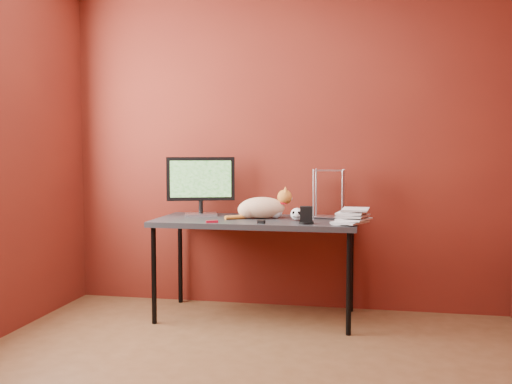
% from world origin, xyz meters
% --- Properties ---
extents(room, '(3.52, 3.52, 2.61)m').
position_xyz_m(room, '(0.00, 0.00, 1.45)').
color(room, brown).
rests_on(room, ground).
extents(desk, '(1.50, 0.70, 0.75)m').
position_xyz_m(desk, '(-0.15, 1.37, 0.70)').
color(desk, black).
rests_on(desk, ground).
extents(monitor, '(0.52, 0.24, 0.46)m').
position_xyz_m(monitor, '(-0.62, 1.50, 1.01)').
color(monitor, '#B7B7BC').
rests_on(monitor, desk).
extents(cat, '(0.48, 0.28, 0.24)m').
position_xyz_m(cat, '(-0.11, 1.41, 0.83)').
color(cat, orange).
rests_on(cat, desk).
extents(skull_mug, '(0.10, 0.10, 0.09)m').
position_xyz_m(skull_mug, '(0.16, 1.32, 0.80)').
color(skull_mug, white).
rests_on(skull_mug, desk).
extents(speaker, '(0.11, 0.11, 0.12)m').
position_xyz_m(speaker, '(0.25, 1.15, 0.81)').
color(speaker, black).
rests_on(speaker, desk).
extents(book_stack, '(0.28, 0.30, 1.24)m').
position_xyz_m(book_stack, '(0.48, 1.23, 1.37)').
color(book_stack, beige).
rests_on(book_stack, desk).
extents(wire_rack, '(0.23, 0.19, 0.37)m').
position_xyz_m(wire_rack, '(0.38, 1.54, 0.94)').
color(wire_rack, '#B7B7BC').
rests_on(wire_rack, desk).
extents(pocket_knife, '(0.09, 0.06, 0.02)m').
position_xyz_m(pocket_knife, '(-0.41, 1.08, 0.76)').
color(pocket_knife, '#A50C1F').
rests_on(pocket_knife, desk).
extents(black_gadget, '(0.06, 0.04, 0.02)m').
position_xyz_m(black_gadget, '(-0.06, 1.10, 0.76)').
color(black_gadget, black).
rests_on(black_gadget, desk).
extents(washer, '(0.05, 0.05, 0.00)m').
position_xyz_m(washer, '(-0.42, 1.14, 0.75)').
color(washer, '#B7B7BC').
rests_on(washer, desk).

